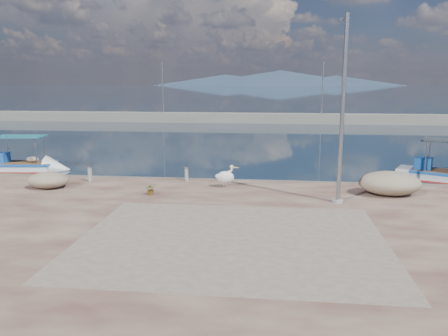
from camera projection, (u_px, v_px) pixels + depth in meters
ground at (212, 223)px, 16.02m from camera, size 1400.00×1400.00×0.00m
quay at (176, 294)px, 10.13m from camera, size 44.00×22.00×0.50m
quay_patch at (232, 239)px, 12.89m from camera, size 9.00×7.00×0.01m
breakwater at (257, 118)px, 54.89m from camera, size 120.00×2.20×7.50m
mountains at (276, 79)px, 647.21m from camera, size 370.00×280.00×22.00m
boat_left at (22, 167)px, 25.39m from camera, size 5.08×2.15×2.37m
pelican at (226, 177)px, 19.19m from camera, size 1.05×0.57×1.00m
lamp_post at (342, 117)px, 16.27m from camera, size 0.44×0.96×7.00m
bollard_near at (187, 173)px, 20.49m from camera, size 0.22×0.22×0.67m
bollard_far at (90, 173)px, 20.35m from camera, size 0.24×0.24×0.74m
potted_plant at (151, 189)px, 17.95m from camera, size 0.54×0.51×0.48m
net_pile_b at (48, 180)px, 19.13m from camera, size 1.78×1.39×0.69m
net_pile_c at (390, 183)px, 17.92m from camera, size 2.49×1.78×0.98m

